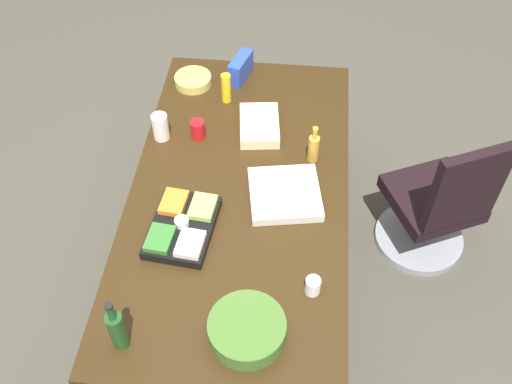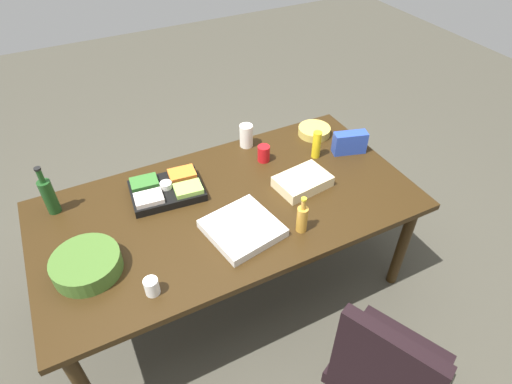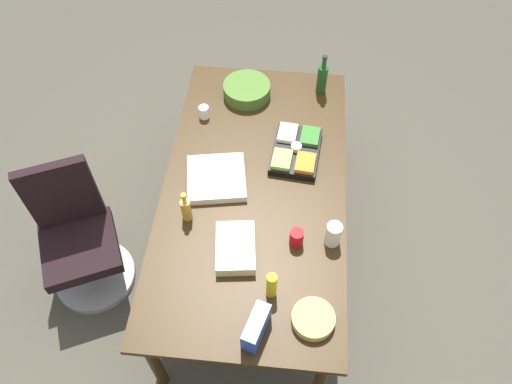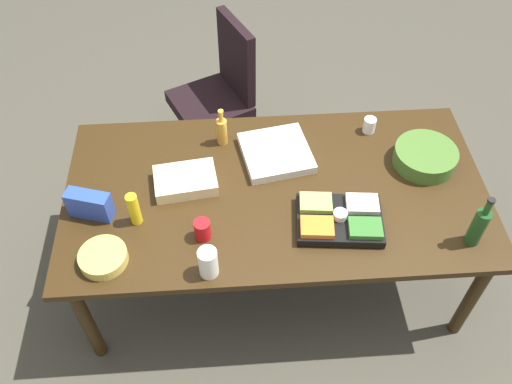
% 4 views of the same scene
% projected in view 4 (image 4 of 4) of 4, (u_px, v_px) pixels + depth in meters
% --- Properties ---
extents(ground_plane, '(10.00, 10.00, 0.00)m').
position_uv_depth(ground_plane, '(273.00, 268.00, 3.42)').
color(ground_plane, '#444136').
extents(conference_table, '(2.21, 1.14, 0.76)m').
position_uv_depth(conference_table, '(276.00, 197.00, 2.90)').
color(conference_table, '#31200D').
rests_on(conference_table, ground).
extents(office_chair, '(0.64, 0.64, 1.01)m').
position_uv_depth(office_chair, '(218.00, 106.00, 3.86)').
color(office_chair, gray).
rests_on(office_chair, ground).
extents(wine_bottle, '(0.08, 0.08, 0.31)m').
position_uv_depth(wine_bottle, '(479.00, 226.00, 2.54)').
color(wine_bottle, '#1B441B').
rests_on(wine_bottle, conference_table).
extents(mayo_jar, '(0.11, 0.11, 0.16)m').
position_uv_depth(mayo_jar, '(208.00, 263.00, 2.45)').
color(mayo_jar, white).
rests_on(mayo_jar, conference_table).
extents(mustard_bottle, '(0.06, 0.06, 0.19)m').
position_uv_depth(mustard_bottle, '(134.00, 209.00, 2.64)').
color(mustard_bottle, yellow).
rests_on(mustard_bottle, conference_table).
extents(sheet_cake, '(0.35, 0.26, 0.07)m').
position_uv_depth(sheet_cake, '(185.00, 181.00, 2.84)').
color(sheet_cake, beige).
rests_on(sheet_cake, conference_table).
extents(paper_cup, '(0.07, 0.07, 0.09)m').
position_uv_depth(paper_cup, '(369.00, 125.00, 3.10)').
color(paper_cup, white).
rests_on(paper_cup, conference_table).
extents(veggie_tray, '(0.45, 0.34, 0.09)m').
position_uv_depth(veggie_tray, '(339.00, 219.00, 2.67)').
color(veggie_tray, black).
rests_on(veggie_tray, conference_table).
extents(red_solo_cup, '(0.09, 0.09, 0.11)m').
position_uv_depth(red_solo_cup, '(203.00, 230.00, 2.60)').
color(red_solo_cup, red).
rests_on(red_solo_cup, conference_table).
extents(salad_bowl, '(0.40, 0.40, 0.10)m').
position_uv_depth(salad_bowl, '(425.00, 157.00, 2.93)').
color(salad_bowl, '#426827').
rests_on(salad_bowl, conference_table).
extents(pizza_box, '(0.42, 0.42, 0.05)m').
position_uv_depth(pizza_box, '(276.00, 153.00, 2.98)').
color(pizza_box, silver).
rests_on(pizza_box, conference_table).
extents(chip_bag_blue, '(0.23, 0.14, 0.15)m').
position_uv_depth(chip_bag_blue, '(90.00, 205.00, 2.68)').
color(chip_bag_blue, '#2A48B2').
rests_on(chip_bag_blue, conference_table).
extents(chip_bowl, '(0.28, 0.28, 0.06)m').
position_uv_depth(chip_bowl, '(103.00, 258.00, 2.53)').
color(chip_bowl, '#D0B652').
rests_on(chip_bowl, conference_table).
extents(dressing_bottle, '(0.07, 0.07, 0.23)m').
position_uv_depth(dressing_bottle, '(222.00, 130.00, 3.01)').
color(dressing_bottle, gold).
rests_on(dressing_bottle, conference_table).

